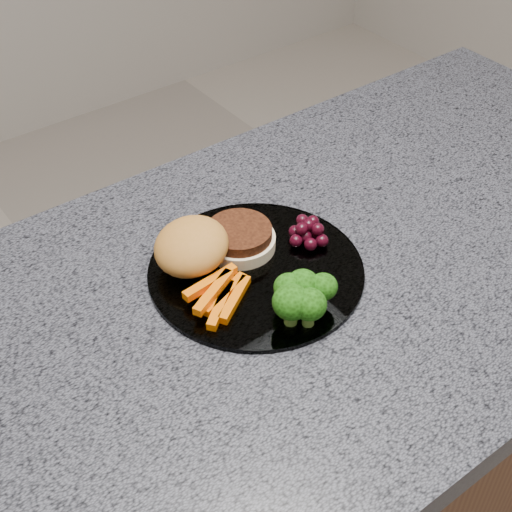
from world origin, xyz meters
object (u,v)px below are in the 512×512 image
at_px(island_cabinet, 306,472).
at_px(plate, 256,270).
at_px(grape_bunch, 308,232).
at_px(burger, 209,246).

bearing_deg(island_cabinet, plate, 156.03).
height_order(island_cabinet, grape_bunch, grape_bunch).
bearing_deg(grape_bunch, plate, -177.17).
bearing_deg(burger, plate, -61.84).
height_order(burger, grape_bunch, burger).
height_order(plate, grape_bunch, grape_bunch).
xyz_separation_m(burger, grape_bunch, (0.12, -0.04, -0.01)).
bearing_deg(island_cabinet, grape_bunch, 80.92).
bearing_deg(burger, grape_bunch, -28.38).
distance_m(plate, grape_bunch, 0.09).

